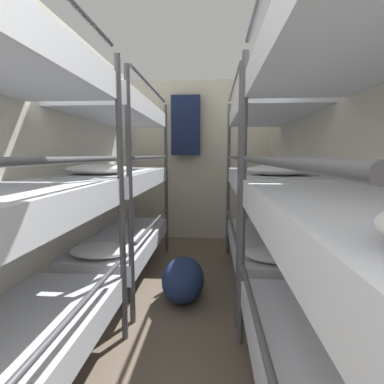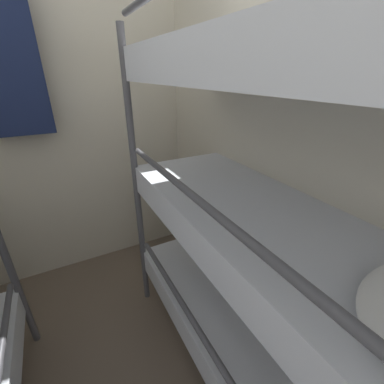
% 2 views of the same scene
% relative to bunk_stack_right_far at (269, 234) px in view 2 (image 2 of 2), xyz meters
% --- Properties ---
extents(wall_back, '(2.30, 0.06, 2.50)m').
position_rel_bunk_stack_right_far_xyz_m(wall_back, '(-0.75, 1.72, 0.14)').
color(wall_back, beige).
rests_on(wall_back, ground_plane).
extents(bunk_stack_right_far, '(0.69, 1.82, 2.05)m').
position_rel_bunk_stack_right_far_xyz_m(bunk_stack_right_far, '(0.00, 0.00, 0.00)').
color(bunk_stack_right_far, '#4C4C51').
rests_on(bunk_stack_right_far, ground_plane).
extents(hanging_coat, '(0.44, 0.12, 0.90)m').
position_rel_bunk_stack_right_far_xyz_m(hanging_coat, '(-0.96, 1.57, 0.69)').
color(hanging_coat, '#192347').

